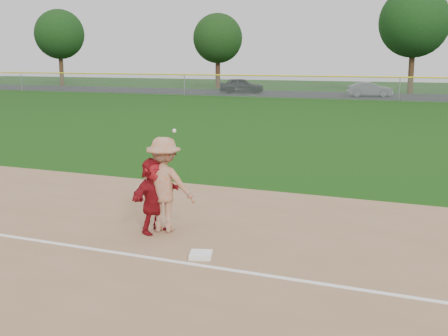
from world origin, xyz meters
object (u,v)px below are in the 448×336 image
at_px(first_base, 201,255).
at_px(base_runner, 153,195).
at_px(car_left, 242,85).
at_px(car_mid, 370,89).

bearing_deg(first_base, base_runner, 146.62).
bearing_deg(car_left, base_runner, 177.00).
relative_size(first_base, car_mid, 0.10).
xyz_separation_m(base_runner, car_left, (-14.93, 44.83, -0.02)).
distance_m(first_base, car_left, 48.72).
distance_m(first_base, car_mid, 45.47).
xyz_separation_m(first_base, car_left, (-16.47, 45.85, 0.72)).
bearing_deg(first_base, car_mid, 94.36).
bearing_deg(car_left, car_mid, -113.69).
height_order(first_base, car_left, car_left).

